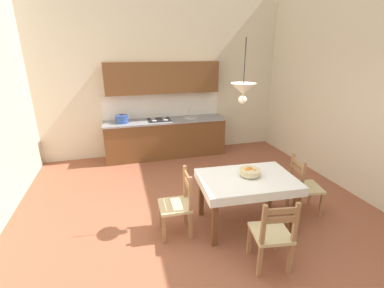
{
  "coord_description": "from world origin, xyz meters",
  "views": [
    {
      "loc": [
        -1.08,
        -3.07,
        2.44
      ],
      "look_at": [
        -0.06,
        0.58,
        1.1
      ],
      "focal_mm": 24.92,
      "sensor_mm": 36.0,
      "label": 1
    }
  ],
  "objects_px": {
    "dining_chair_tv_side": "(178,205)",
    "pendant_lamp": "(243,90)",
    "dining_chair_window_side": "(304,187)",
    "kitchen_cabinetry": "(165,121)",
    "fruit_bowl": "(250,172)",
    "dining_table": "(247,186)",
    "dining_chair_camera_side": "(272,234)"
  },
  "relations": [
    {
      "from": "dining_chair_tv_side",
      "to": "pendant_lamp",
      "type": "xyz_separation_m",
      "value": [
        0.88,
        0.02,
        1.52
      ]
    },
    {
      "from": "dining_chair_window_side",
      "to": "kitchen_cabinetry",
      "type": "bearing_deg",
      "value": 118.56
    },
    {
      "from": "kitchen_cabinetry",
      "to": "fruit_bowl",
      "type": "height_order",
      "value": "kitchen_cabinetry"
    },
    {
      "from": "dining_table",
      "to": "pendant_lamp",
      "type": "bearing_deg",
      "value": 140.89
    },
    {
      "from": "dining_table",
      "to": "fruit_bowl",
      "type": "distance_m",
      "value": 0.21
    },
    {
      "from": "dining_chair_tv_side",
      "to": "pendant_lamp",
      "type": "bearing_deg",
      "value": 1.0
    },
    {
      "from": "dining_chair_camera_side",
      "to": "fruit_bowl",
      "type": "distance_m",
      "value": 0.97
    },
    {
      "from": "dining_table",
      "to": "dining_chair_tv_side",
      "type": "bearing_deg",
      "value": 175.77
    },
    {
      "from": "pendant_lamp",
      "to": "kitchen_cabinetry",
      "type": "bearing_deg",
      "value": 99.96
    },
    {
      "from": "kitchen_cabinetry",
      "to": "dining_table",
      "type": "relative_size",
      "value": 2.04
    },
    {
      "from": "fruit_bowl",
      "to": "dining_chair_window_side",
      "type": "bearing_deg",
      "value": -0.57
    },
    {
      "from": "dining_chair_camera_side",
      "to": "fruit_bowl",
      "type": "relative_size",
      "value": 3.1
    },
    {
      "from": "kitchen_cabinetry",
      "to": "pendant_lamp",
      "type": "distance_m",
      "value": 3.19
    },
    {
      "from": "dining_chair_tv_side",
      "to": "dining_chair_camera_side",
      "type": "distance_m",
      "value": 1.28
    },
    {
      "from": "dining_chair_window_side",
      "to": "fruit_bowl",
      "type": "relative_size",
      "value": 3.1
    },
    {
      "from": "kitchen_cabinetry",
      "to": "dining_table",
      "type": "distance_m",
      "value": 3.1
    },
    {
      "from": "dining_chair_window_side",
      "to": "dining_chair_tv_side",
      "type": "height_order",
      "value": "same"
    },
    {
      "from": "dining_table",
      "to": "fruit_bowl",
      "type": "relative_size",
      "value": 4.63
    },
    {
      "from": "dining_table",
      "to": "dining_chair_tv_side",
      "type": "relative_size",
      "value": 1.49
    },
    {
      "from": "fruit_bowl",
      "to": "kitchen_cabinetry",
      "type": "bearing_deg",
      "value": 102.9
    },
    {
      "from": "kitchen_cabinetry",
      "to": "fruit_bowl",
      "type": "bearing_deg",
      "value": -77.1
    },
    {
      "from": "dining_chair_window_side",
      "to": "pendant_lamp",
      "type": "height_order",
      "value": "pendant_lamp"
    },
    {
      "from": "dining_table",
      "to": "dining_chair_camera_side",
      "type": "distance_m",
      "value": 0.85
    },
    {
      "from": "pendant_lamp",
      "to": "fruit_bowl",
      "type": "bearing_deg",
      "value": -13.24
    },
    {
      "from": "kitchen_cabinetry",
      "to": "dining_chair_camera_side",
      "type": "height_order",
      "value": "kitchen_cabinetry"
    },
    {
      "from": "fruit_bowl",
      "to": "pendant_lamp",
      "type": "bearing_deg",
      "value": 166.76
    },
    {
      "from": "fruit_bowl",
      "to": "pendant_lamp",
      "type": "distance_m",
      "value": 1.17
    },
    {
      "from": "dining_chair_window_side",
      "to": "pendant_lamp",
      "type": "distance_m",
      "value": 1.89
    },
    {
      "from": "kitchen_cabinetry",
      "to": "dining_chair_tv_side",
      "type": "distance_m",
      "value": 3.01
    },
    {
      "from": "kitchen_cabinetry",
      "to": "dining_chair_tv_side",
      "type": "xyz_separation_m",
      "value": [
        -0.36,
        -2.96,
        -0.41
      ]
    },
    {
      "from": "dining_table",
      "to": "dining_chair_tv_side",
      "type": "xyz_separation_m",
      "value": [
        -0.99,
        0.07,
        -0.18
      ]
    },
    {
      "from": "dining_table",
      "to": "pendant_lamp",
      "type": "relative_size",
      "value": 1.72
    }
  ]
}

